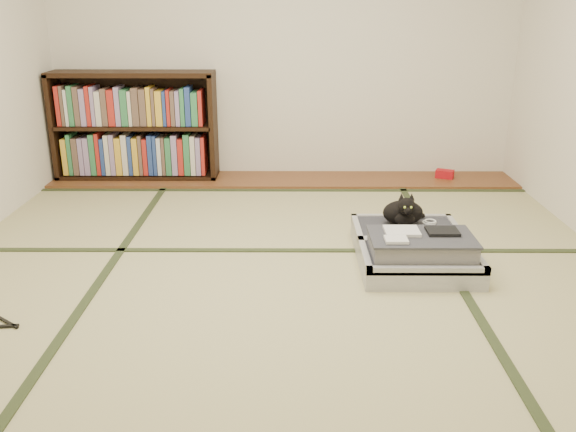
{
  "coord_description": "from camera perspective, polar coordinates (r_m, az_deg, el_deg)",
  "views": [
    {
      "loc": [
        0.07,
        -3.13,
        1.47
      ],
      "look_at": [
        0.05,
        0.35,
        0.25
      ],
      "focal_mm": 38.0,
      "sensor_mm": 36.0,
      "label": 1
    }
  ],
  "objects": [
    {
      "name": "room_shell",
      "position": [
        3.13,
        -1.0,
        19.17
      ],
      "size": [
        4.5,
        4.5,
        4.5
      ],
      "color": "white",
      "rests_on": "ground"
    },
    {
      "name": "cable_coil",
      "position": [
        4.03,
        13.12,
        -0.55
      ],
      "size": [
        0.09,
        0.09,
        0.02
      ],
      "color": "white",
      "rests_on": "suitcase"
    },
    {
      "name": "suitcase",
      "position": [
        3.7,
        11.71,
        -2.97
      ],
      "size": [
        0.66,
        0.88,
        0.26
      ],
      "color": "#B0B0B5",
      "rests_on": "floor"
    },
    {
      "name": "red_item",
      "position": [
        5.52,
        14.45,
        3.84
      ],
      "size": [
        0.17,
        0.14,
        0.07
      ],
      "primitive_type": "cube",
      "rotation": [
        0.0,
        0.0,
        -0.42
      ],
      "color": "#B00E16",
      "rests_on": "wood_strip"
    },
    {
      "name": "bookcase",
      "position": [
        5.47,
        -14.08,
        8.0
      ],
      "size": [
        1.39,
        0.32,
        0.92
      ],
      "color": "black",
      "rests_on": "wood_strip"
    },
    {
      "name": "floor",
      "position": [
        3.46,
        -0.86,
        -5.83
      ],
      "size": [
        4.5,
        4.5,
        0.0
      ],
      "primitive_type": "plane",
      "color": "tan",
      "rests_on": "ground"
    },
    {
      "name": "cat",
      "position": [
        3.93,
        10.78,
        0.33
      ],
      "size": [
        0.29,
        0.3,
        0.24
      ],
      "color": "black",
      "rests_on": "suitcase"
    },
    {
      "name": "wood_strip",
      "position": [
        5.33,
        -0.44,
        3.43
      ],
      "size": [
        4.0,
        0.5,
        0.02
      ],
      "primitive_type": "cube",
      "color": "brown",
      "rests_on": "ground"
    },
    {
      "name": "tatami_borders",
      "position": [
        3.91,
        -0.72,
        -2.7
      ],
      "size": [
        4.0,
        4.5,
        0.01
      ],
      "color": "#2D381E",
      "rests_on": "ground"
    }
  ]
}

